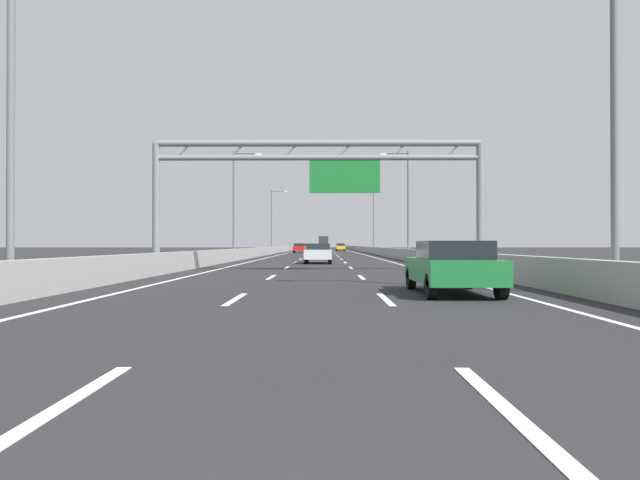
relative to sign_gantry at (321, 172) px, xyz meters
name	(u,v)px	position (x,y,z in m)	size (l,w,h in m)	color
ground_plane	(323,252)	(-0.17, 73.83, -4.83)	(260.00, 260.00, 0.00)	#262628
lane_dash_left_0	(58,408)	(-1.97, -22.67, -4.83)	(0.16, 3.00, 0.01)	white
lane_dash_left_1	(236,299)	(-1.97, -13.67, -4.83)	(0.16, 3.00, 0.01)	white
lane_dash_left_2	(271,277)	(-1.97, -4.67, -4.83)	(0.16, 3.00, 0.01)	white
lane_dash_left_3	(287,268)	(-1.97, 4.33, -4.83)	(0.16, 3.00, 0.01)	white
lane_dash_left_4	(295,263)	(-1.97, 13.33, -4.83)	(0.16, 3.00, 0.01)	white
lane_dash_left_5	(300,259)	(-1.97, 22.33, -4.83)	(0.16, 3.00, 0.01)	white
lane_dash_left_6	(304,257)	(-1.97, 31.33, -4.83)	(0.16, 3.00, 0.01)	white
lane_dash_left_7	(307,255)	(-1.97, 40.33, -4.83)	(0.16, 3.00, 0.01)	white
lane_dash_left_8	(309,254)	(-1.97, 49.33, -4.83)	(0.16, 3.00, 0.01)	white
lane_dash_left_9	(311,253)	(-1.97, 58.33, -4.83)	(0.16, 3.00, 0.01)	white
lane_dash_left_10	(312,252)	(-1.97, 67.33, -4.83)	(0.16, 3.00, 0.01)	white
lane_dash_left_11	(313,251)	(-1.97, 76.33, -4.83)	(0.16, 3.00, 0.01)	white
lane_dash_left_12	(314,251)	(-1.97, 85.33, -4.83)	(0.16, 3.00, 0.01)	white
lane_dash_left_13	(315,250)	(-1.97, 94.33, -4.83)	(0.16, 3.00, 0.01)	white
lane_dash_left_14	(316,250)	(-1.97, 103.33, -4.83)	(0.16, 3.00, 0.01)	white
lane_dash_left_15	(316,249)	(-1.97, 112.33, -4.83)	(0.16, 3.00, 0.01)	white
lane_dash_left_16	(317,249)	(-1.97, 121.33, -4.83)	(0.16, 3.00, 0.01)	white
lane_dash_left_17	(317,249)	(-1.97, 130.33, -4.83)	(0.16, 3.00, 0.01)	white
lane_dash_right_0	(507,409)	(1.63, -22.67, -4.83)	(0.16, 3.00, 0.01)	white
lane_dash_right_1	(386,299)	(1.63, -13.67, -4.83)	(0.16, 3.00, 0.01)	white
lane_dash_right_2	(361,277)	(1.63, -4.67, -4.83)	(0.16, 3.00, 0.01)	white
lane_dash_right_3	(351,268)	(1.63, 4.33, -4.83)	(0.16, 3.00, 0.01)	white
lane_dash_right_4	(345,263)	(1.63, 13.33, -4.83)	(0.16, 3.00, 0.01)	white
lane_dash_right_5	(341,259)	(1.63, 22.33, -4.83)	(0.16, 3.00, 0.01)	white
lane_dash_right_6	(339,257)	(1.63, 31.33, -4.83)	(0.16, 3.00, 0.01)	white
lane_dash_right_7	(337,255)	(1.63, 40.33, -4.83)	(0.16, 3.00, 0.01)	white
lane_dash_right_8	(336,254)	(1.63, 49.33, -4.83)	(0.16, 3.00, 0.01)	white
lane_dash_right_9	(334,253)	(1.63, 58.33, -4.83)	(0.16, 3.00, 0.01)	white
lane_dash_right_10	(334,252)	(1.63, 67.33, -4.83)	(0.16, 3.00, 0.01)	white
lane_dash_right_11	(333,251)	(1.63, 76.33, -4.83)	(0.16, 3.00, 0.01)	white
lane_dash_right_12	(332,251)	(1.63, 85.33, -4.83)	(0.16, 3.00, 0.01)	white
lane_dash_right_13	(332,250)	(1.63, 94.33, -4.83)	(0.16, 3.00, 0.01)	white
lane_dash_right_14	(331,250)	(1.63, 103.33, -4.83)	(0.16, 3.00, 0.01)	white
lane_dash_right_15	(331,249)	(1.63, 112.33, -4.83)	(0.16, 3.00, 0.01)	white
lane_dash_right_16	(330,249)	(1.63, 121.33, -4.83)	(0.16, 3.00, 0.01)	white
lane_dash_right_17	(330,249)	(1.63, 130.33, -4.83)	(0.16, 3.00, 0.01)	white
edge_line_left	(289,253)	(-5.42, 61.83, -4.83)	(0.16, 176.00, 0.01)	white
edge_line_right	(356,253)	(5.08, 61.83, -4.83)	(0.16, 176.00, 0.01)	white
barrier_left	(288,248)	(-7.07, 83.83, -4.36)	(0.45, 220.00, 0.95)	#9E9E99
barrier_right	(358,248)	(6.73, 83.83, -4.36)	(0.45, 220.00, 0.95)	#9E9E99
sign_gantry	(321,172)	(0.00, 0.00, 0.00)	(16.01, 0.36, 6.36)	gray
streetlamp_left_near	(20,85)	(-7.64, -12.85, 0.57)	(2.58, 0.28, 9.50)	slate
streetlamp_right_near	(605,84)	(7.29, -12.85, 0.57)	(2.58, 0.28, 9.50)	slate
streetlamp_left_mid	(236,198)	(-7.64, 22.48, 0.57)	(2.58, 0.28, 9.50)	slate
streetlamp_right_mid	(406,198)	(7.29, 22.48, 0.57)	(2.58, 0.28, 9.50)	slate
streetlamp_left_far	(273,217)	(-7.64, 57.82, 0.57)	(2.58, 0.28, 9.50)	slate
streetlamp_right_far	(372,217)	(7.29, 57.82, 0.57)	(2.58, 0.28, 9.50)	slate
white_car	(318,253)	(-0.29, 11.80, -4.11)	(1.83, 4.47, 1.37)	silver
red_car	(299,248)	(-3.77, 59.25, -4.07)	(1.75, 4.26, 1.46)	red
orange_car	(305,247)	(-3.71, 85.06, -4.09)	(1.73, 4.60, 1.42)	orange
black_car	(340,247)	(3.58, 97.86, -4.06)	(1.90, 4.43, 1.49)	black
yellow_car	(341,247)	(3.41, 87.64, -4.09)	(1.80, 4.11, 1.44)	yellow
silver_car	(323,247)	(-0.37, 102.04, -4.08)	(1.72, 4.21, 1.48)	#A8ADB2
green_car	(452,266)	(3.56, -12.14, -4.10)	(1.90, 4.26, 1.41)	#1E7A38
box_truck	(323,242)	(-0.18, 112.80, -3.08)	(2.33, 8.91, 3.27)	silver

